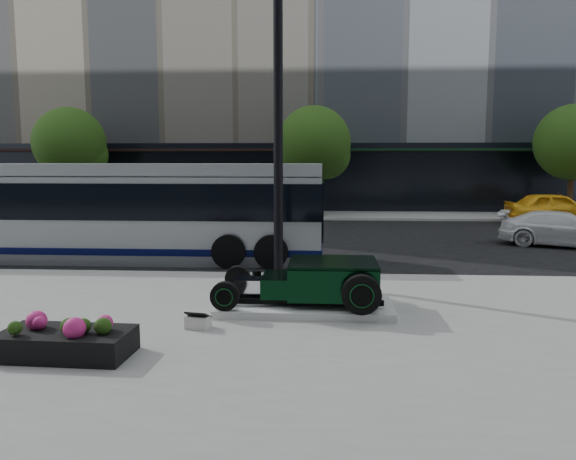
# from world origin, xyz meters

# --- Properties ---
(ground) EXTENTS (120.00, 120.00, 0.00)m
(ground) POSITION_xyz_m (0.00, 0.00, 0.00)
(ground) COLOR black
(ground) RESTS_ON ground
(sidewalk_near) EXTENTS (70.00, 17.00, 0.12)m
(sidewalk_near) POSITION_xyz_m (0.00, -10.50, 0.06)
(sidewalk_near) COLOR gray
(sidewalk_near) RESTS_ON ground
(sidewalk_far) EXTENTS (70.00, 4.00, 0.12)m
(sidewalk_far) POSITION_xyz_m (0.00, 14.00, 0.06)
(sidewalk_far) COLOR gray
(sidewalk_far) RESTS_ON ground
(street_trees) EXTENTS (29.80, 3.80, 5.70)m
(street_trees) POSITION_xyz_m (1.15, 13.07, 3.77)
(street_trees) COLOR black
(street_trees) RESTS_ON sidewalk_far
(display_plinth) EXTENTS (3.40, 1.80, 0.15)m
(display_plinth) POSITION_xyz_m (1.20, -5.52, 0.20)
(display_plinth) COLOR silver
(display_plinth) RESTS_ON sidewalk_near
(hot_rod) EXTENTS (3.22, 2.00, 0.81)m
(hot_rod) POSITION_xyz_m (1.53, -5.52, 0.70)
(hot_rod) COLOR black
(hot_rod) RESTS_ON display_plinth
(info_plaque) EXTENTS (0.45, 0.38, 0.31)m
(info_plaque) POSITION_xyz_m (-0.62, -6.93, 0.24)
(info_plaque) COLOR silver
(info_plaque) RESTS_ON sidewalk_near
(lamppost) EXTENTS (0.41, 0.41, 7.49)m
(lamppost) POSITION_xyz_m (0.45, -2.77, 3.58)
(lamppost) COLOR black
(lamppost) RESTS_ON sidewalk_near
(flower_planter) EXTENTS (1.96, 1.03, 0.62)m
(flower_planter) POSITION_xyz_m (-2.27, -8.44, 0.35)
(flower_planter) COLOR black
(flower_planter) RESTS_ON sidewalk_near
(transit_bus) EXTENTS (12.12, 2.88, 2.92)m
(transit_bus) POSITION_xyz_m (-4.50, 0.42, 1.49)
(transit_bus) COLOR #A3A8AC
(transit_bus) RESTS_ON ground
(white_sedan) EXTENTS (4.57, 3.25, 1.23)m
(white_sedan) POSITION_xyz_m (9.94, 3.84, 0.61)
(white_sedan) COLOR white
(white_sedan) RESTS_ON ground
(yellow_taxi) EXTENTS (4.53, 1.85, 1.54)m
(yellow_taxi) POSITION_xyz_m (12.43, 10.80, 0.77)
(yellow_taxi) COLOR yellow
(yellow_taxi) RESTS_ON ground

